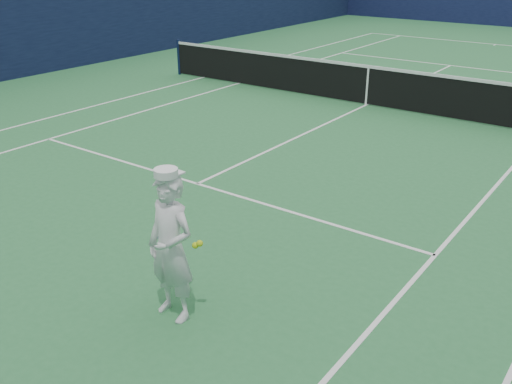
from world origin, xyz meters
TOP-DOWN VIEW (x-y plane):
  - ground at (0.00, 0.00)m, footprint 80.00×80.00m
  - court_markings at (0.00, 0.00)m, footprint 11.03×23.83m
  - windscreen_fence at (0.00, 0.00)m, footprint 20.12×36.12m
  - tennis_net at (0.00, 0.00)m, footprint 12.88×0.09m
  - tennis_player at (2.27, -9.33)m, footprint 0.76×0.49m

SIDE VIEW (x-z plane):
  - ground at x=0.00m, z-range 0.00..0.00m
  - court_markings at x=0.00m, z-range 0.00..0.01m
  - tennis_net at x=0.00m, z-range 0.02..1.09m
  - tennis_player at x=2.27m, z-range -0.02..1.69m
  - windscreen_fence at x=0.00m, z-range 0.00..4.00m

